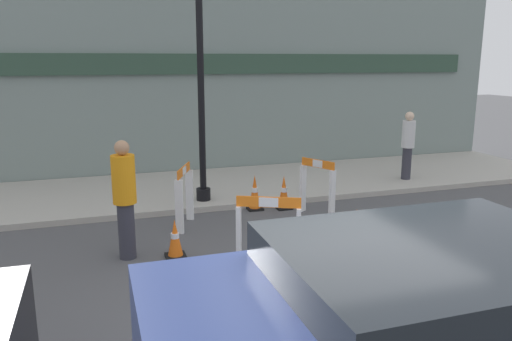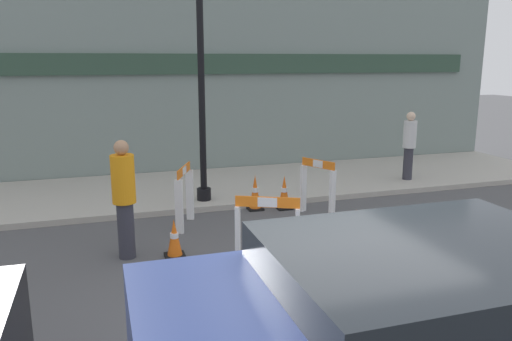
% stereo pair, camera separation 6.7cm
% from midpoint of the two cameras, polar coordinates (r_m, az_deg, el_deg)
% --- Properties ---
extents(ground_plane, '(60.00, 60.00, 0.00)m').
position_cam_midpoint_polar(ground_plane, '(5.89, 6.34, -17.10)').
color(ground_plane, '#4C4C4F').
extents(sidewalk_slab, '(18.00, 3.39, 0.12)m').
position_cam_midpoint_polar(sidewalk_slab, '(11.41, -6.50, -1.98)').
color(sidewalk_slab, '#ADA89E').
rests_on(sidewalk_slab, ground_plane).
extents(storefront_facade, '(18.00, 0.22, 5.50)m').
position_cam_midpoint_polar(storefront_facade, '(12.78, -8.43, 11.75)').
color(storefront_facade, gray).
rests_on(storefront_facade, ground_plane).
extents(streetlamp_post, '(0.44, 0.44, 5.41)m').
position_cam_midpoint_polar(streetlamp_post, '(9.86, -6.69, 16.40)').
color(streetlamp_post, black).
rests_on(streetlamp_post, sidewalk_slab).
extents(barricade_0, '(0.87, 0.50, 1.06)m').
position_cam_midpoint_polar(barricade_0, '(7.01, 1.15, -6.84)').
color(barricade_0, white).
rests_on(barricade_0, ground_plane).
extents(barricade_1, '(0.47, 0.73, 1.08)m').
position_cam_midpoint_polar(barricade_1, '(9.50, 6.82, -1.76)').
color(barricade_1, white).
rests_on(barricade_1, ground_plane).
extents(barricade_2, '(0.45, 0.81, 1.09)m').
position_cam_midpoint_polar(barricade_2, '(8.87, -8.39, -2.72)').
color(barricade_2, white).
rests_on(barricade_2, ground_plane).
extents(traffic_cone_0, '(0.30, 0.30, 0.68)m').
position_cam_midpoint_polar(traffic_cone_0, '(9.90, 3.00, -2.55)').
color(traffic_cone_0, black).
rests_on(traffic_cone_0, ground_plane).
extents(traffic_cone_1, '(0.30, 0.30, 0.54)m').
position_cam_midpoint_polar(traffic_cone_1, '(8.35, 11.16, -6.16)').
color(traffic_cone_1, black).
rests_on(traffic_cone_1, ground_plane).
extents(traffic_cone_2, '(0.30, 0.30, 0.59)m').
position_cam_midpoint_polar(traffic_cone_2, '(7.61, -9.49, -7.76)').
color(traffic_cone_2, black).
rests_on(traffic_cone_2, ground_plane).
extents(traffic_cone_3, '(0.30, 0.30, 0.70)m').
position_cam_midpoint_polar(traffic_cone_3, '(9.83, -0.35, -2.57)').
color(traffic_cone_3, black).
rests_on(traffic_cone_3, ground_plane).
extents(person_worker, '(0.39, 0.39, 1.78)m').
position_cam_midpoint_polar(person_worker, '(7.54, -15.03, -2.80)').
color(person_worker, '#33333D').
rests_on(person_worker, ground_plane).
extents(person_pedestrian, '(0.41, 0.41, 1.61)m').
position_cam_midpoint_polar(person_pedestrian, '(12.28, 16.82, 3.04)').
color(person_pedestrian, '#33333D').
rests_on(person_pedestrian, sidewalk_slab).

